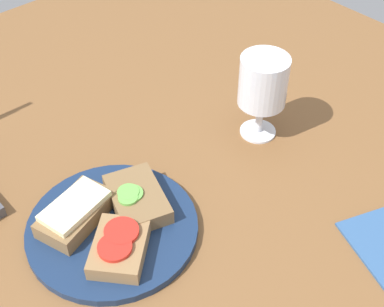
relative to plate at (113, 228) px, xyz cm
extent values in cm
cube|color=brown|center=(7.85, -2.59, -2.12)|extent=(140.00, 140.00, 3.00)
cylinder|color=navy|center=(0.00, 0.00, 0.00)|extent=(24.03, 24.03, 1.25)
cube|color=brown|center=(-3.02, 4.04, 1.89)|extent=(12.36, 9.24, 2.53)
cube|color=#F4EAB7|center=(-3.02, 4.04, 3.60)|extent=(10.27, 7.18, 0.89)
cube|color=#937047|center=(-1.99, -4.64, 1.79)|extent=(11.40, 11.14, 2.34)
cylinder|color=red|center=(-2.94, -5.10, 3.25)|extent=(4.51, 4.51, 0.56)
cylinder|color=red|center=(-0.77, -3.62, 3.26)|extent=(4.67, 4.67, 0.60)
cube|color=brown|center=(5.01, 0.59, 1.84)|extent=(10.09, 12.37, 2.44)
cylinder|color=#6BB74C|center=(3.47, 0.54, 3.27)|extent=(2.82, 2.82, 0.42)
cylinder|color=#6BB74C|center=(4.11, 1.33, 3.28)|extent=(3.12, 3.12, 0.44)
cylinder|color=#6BB74C|center=(4.34, 0.89, 3.23)|extent=(3.32, 3.32, 0.33)
cylinder|color=white|center=(30.69, 0.69, -0.42)|extent=(6.05, 6.05, 0.40)
cylinder|color=white|center=(30.69, 0.69, 2.81)|extent=(1.17, 1.17, 6.07)
cylinder|color=white|center=(30.69, 0.69, 9.96)|extent=(7.78, 7.78, 8.24)
cylinder|color=white|center=(30.69, 0.69, 9.13)|extent=(7.16, 7.16, 6.58)
camera|label=1|loc=(-23.40, -42.45, 58.94)|focal=50.00mm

